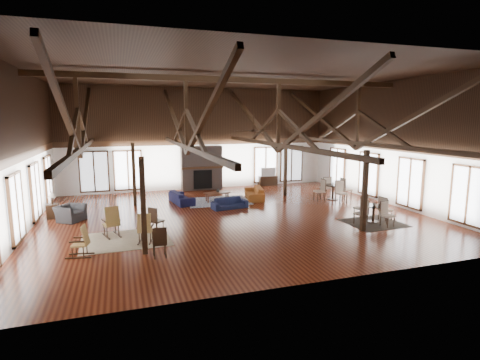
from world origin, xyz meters
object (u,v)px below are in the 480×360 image
object	(u,v)px
sofa_navy_left	(182,197)
coffee_table	(217,193)
armchair	(70,213)
cafe_table_far	(333,189)
sofa_orange	(254,193)
sofa_navy_front	(230,203)
cafe_table_near	(374,210)
tv_console	(268,181)

from	to	relation	value
sofa_navy_left	coffee_table	bearing A→B (deg)	-104.64
armchair	cafe_table_far	distance (m)	12.58
sofa_orange	coffee_table	bearing A→B (deg)	-75.73
armchair	cafe_table_far	bearing A→B (deg)	-54.89
sofa_navy_front	sofa_orange	size ratio (longest dim) A/B	0.81
sofa_orange	cafe_table_near	xyz separation A→B (m)	(3.05, -5.82, 0.18)
sofa_navy_front	coffee_table	bearing A→B (deg)	87.51
armchair	coffee_table	bearing A→B (deg)	-41.69
sofa_navy_front	sofa_navy_left	xyz separation A→B (m)	(-1.97, 1.85, 0.05)
coffee_table	tv_console	world-z (taller)	tv_console
cafe_table_near	tv_console	bearing A→B (deg)	95.14
armchair	tv_console	world-z (taller)	armchair
sofa_navy_left	coffee_table	world-z (taller)	sofa_navy_left
tv_console	coffee_table	bearing A→B (deg)	-139.67
armchair	tv_console	xyz separation A→B (m)	(10.96, 5.37, -0.03)
sofa_navy_left	armchair	bearing A→B (deg)	102.86
coffee_table	cafe_table_far	world-z (taller)	cafe_table_far
coffee_table	armchair	bearing A→B (deg)	177.35
cafe_table_near	cafe_table_far	size ratio (longest dim) A/B	0.92
sofa_orange	tv_console	world-z (taller)	sofa_orange
sofa_navy_front	armchair	size ratio (longest dim) A/B	1.66
sofa_navy_left	tv_console	xyz separation A→B (m)	(6.05, 3.43, 0.00)
sofa_orange	cafe_table_near	size ratio (longest dim) A/B	1.09
sofa_orange	tv_console	xyz separation A→B (m)	(2.21, 3.54, -0.01)
cafe_table_far	tv_console	xyz separation A→B (m)	(-1.62, 5.04, -0.25)
sofa_navy_front	armchair	world-z (taller)	armchair
sofa_navy_left	armchair	size ratio (longest dim) A/B	1.96
tv_console	cafe_table_far	bearing A→B (deg)	-72.19
sofa_navy_left	sofa_orange	bearing A→B (deg)	-100.48
tv_console	armchair	bearing A→B (deg)	-153.89
sofa_navy_front	armchair	distance (m)	6.88
coffee_table	cafe_table_near	size ratio (longest dim) A/B	0.72
sofa_navy_front	tv_console	xyz separation A→B (m)	(4.08, 5.27, 0.05)
sofa_navy_front	coffee_table	world-z (taller)	sofa_navy_front
cafe_table_near	coffee_table	bearing A→B (deg)	131.55
coffee_table	cafe_table_far	size ratio (longest dim) A/B	0.66
sofa_orange	cafe_table_near	distance (m)	6.58
cafe_table_far	tv_console	world-z (taller)	cafe_table_far
sofa_navy_front	sofa_navy_left	distance (m)	2.70
sofa_orange	tv_console	bearing A→B (deg)	160.43
coffee_table	cafe_table_far	xyz separation A→B (m)	(5.88, -1.43, 0.13)
cafe_table_far	sofa_navy_front	bearing A→B (deg)	-177.70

